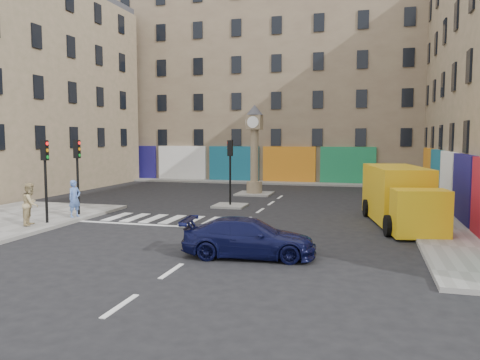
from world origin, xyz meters
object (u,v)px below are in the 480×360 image
at_px(traffic_light_left_near, 45,168).
at_px(traffic_light_left_far, 77,165).
at_px(yellow_van, 400,196).
at_px(navy_sedan, 249,238).
at_px(traffic_light_island, 230,162).
at_px(clock_pillar, 254,144).
at_px(pedestrian_tan, 31,204).
at_px(pedestrian_blue, 75,199).

xyz_separation_m(traffic_light_left_near, traffic_light_left_far, (0.00, 2.40, 0.00)).
bearing_deg(yellow_van, traffic_light_left_near, -173.66).
bearing_deg(yellow_van, navy_sedan, -135.02).
bearing_deg(navy_sedan, traffic_light_left_far, 56.17).
bearing_deg(traffic_light_island, traffic_light_left_far, -139.40).
distance_m(traffic_light_island, clock_pillar, 6.07).
distance_m(traffic_light_left_near, clock_pillar, 15.19).
xyz_separation_m(navy_sedan, yellow_van, (5.21, 7.47, 0.65)).
distance_m(traffic_light_left_near, pedestrian_tan, 1.71).
xyz_separation_m(traffic_light_left_far, pedestrian_tan, (-0.28, -3.08, -1.54)).
bearing_deg(yellow_van, pedestrian_blue, -179.31).
bearing_deg(navy_sedan, pedestrian_tan, 71.75).
xyz_separation_m(traffic_light_left_far, traffic_light_island, (6.30, 5.40, -0.03)).
relative_size(navy_sedan, yellow_van, 0.60).
height_order(traffic_light_left_far, pedestrian_blue, traffic_light_left_far).
xyz_separation_m(traffic_light_left_near, clock_pillar, (6.30, 13.80, 0.93)).
relative_size(traffic_light_island, navy_sedan, 0.83).
height_order(traffic_light_island, navy_sedan, traffic_light_island).
distance_m(traffic_light_island, pedestrian_blue, 8.73).
bearing_deg(traffic_light_left_near, clock_pillar, 65.45).
xyz_separation_m(clock_pillar, pedestrian_blue, (-6.00, -12.14, -2.51)).
bearing_deg(navy_sedan, traffic_light_left_near, 67.81).
bearing_deg(navy_sedan, yellow_van, -40.85).
relative_size(navy_sedan, pedestrian_tan, 2.38).
relative_size(traffic_light_left_near, traffic_light_island, 1.00).
xyz_separation_m(clock_pillar, pedestrian_tan, (-6.58, -14.47, -2.47)).
relative_size(yellow_van, pedestrian_blue, 4.17).
xyz_separation_m(clock_pillar, navy_sedan, (3.81, -16.73, -2.91)).
relative_size(traffic_light_left_far, pedestrian_blue, 2.07).
height_order(traffic_light_left_near, navy_sedan, traffic_light_left_near).
relative_size(traffic_light_left_far, traffic_light_island, 1.00).
xyz_separation_m(traffic_light_left_far, navy_sedan, (10.11, -5.34, -1.98)).
bearing_deg(traffic_light_left_far, yellow_van, 7.93).
bearing_deg(yellow_van, clock_pillar, 124.07).
bearing_deg(traffic_light_island, pedestrian_tan, -127.82).
relative_size(traffic_light_island, yellow_van, 0.50).
bearing_deg(traffic_light_left_far, traffic_light_island, 40.60).
bearing_deg(pedestrian_blue, traffic_light_left_far, 40.16).
relative_size(traffic_light_island, pedestrian_tan, 1.99).
relative_size(navy_sedan, pedestrian_blue, 2.49).
distance_m(pedestrian_blue, pedestrian_tan, 2.41).
bearing_deg(traffic_light_left_near, yellow_van, 16.49).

